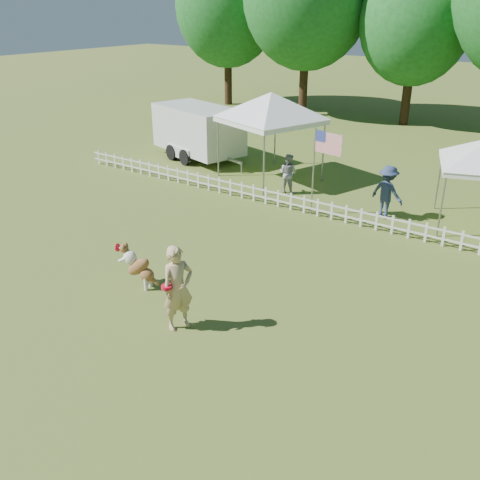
% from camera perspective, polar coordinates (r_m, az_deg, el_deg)
% --- Properties ---
extents(ground, '(120.00, 120.00, 0.00)m').
position_cam_1_polar(ground, '(12.20, -6.42, -7.60)').
color(ground, '#4C6520').
rests_on(ground, ground).
extents(picket_fence, '(22.00, 0.08, 0.60)m').
position_cam_1_polar(picket_fence, '(17.34, 9.01, 3.26)').
color(picket_fence, silver).
rests_on(picket_fence, ground).
extents(handler, '(0.67, 0.80, 1.88)m').
position_cam_1_polar(handler, '(11.20, -6.64, -5.12)').
color(handler, tan).
rests_on(handler, ground).
extents(dog, '(1.08, 0.53, 1.07)m').
position_cam_1_polar(dog, '(13.11, -10.71, -2.83)').
color(dog, brown).
rests_on(dog, ground).
extents(frisbee_on_turf, '(0.26, 0.26, 0.02)m').
position_cam_1_polar(frisbee_on_turf, '(12.50, -7.38, -6.74)').
color(frisbee_on_turf, red).
rests_on(frisbee_on_turf, ground).
extents(canopy_tent_left, '(3.97, 3.97, 3.24)m').
position_cam_1_polar(canopy_tent_left, '(20.84, 3.24, 10.86)').
color(canopy_tent_left, white).
rests_on(canopy_tent_left, ground).
extents(cargo_trailer, '(5.68, 3.63, 2.31)m').
position_cam_1_polar(cargo_trailer, '(23.87, -4.47, 11.38)').
color(cargo_trailer, silver).
rests_on(cargo_trailer, ground).
extents(flag_pole, '(1.09, 0.32, 2.83)m').
position_cam_1_polar(flag_pole, '(17.29, 7.83, 7.18)').
color(flag_pole, gray).
rests_on(flag_pole, ground).
extents(spectator_a, '(0.70, 0.54, 1.43)m').
position_cam_1_polar(spectator_a, '(19.48, 5.14, 7.09)').
color(spectator_a, gray).
rests_on(spectator_a, ground).
extents(spectator_b, '(1.22, 0.87, 1.71)m').
position_cam_1_polar(spectator_b, '(17.63, 15.43, 4.95)').
color(spectator_b, navy).
rests_on(spectator_b, ground).
extents(tree_far_left, '(6.60, 6.60, 11.00)m').
position_cam_1_polar(tree_far_left, '(36.95, -1.33, 22.72)').
color(tree_far_left, '#17531D').
rests_on(tree_far_left, ground).
extents(tree_left, '(7.40, 7.40, 12.00)m').
position_cam_1_polar(tree_left, '(33.26, 7.15, 23.27)').
color(tree_left, '#17531D').
rests_on(tree_left, ground).
extents(tree_center_left, '(6.00, 6.00, 9.80)m').
position_cam_1_polar(tree_center_left, '(31.79, 18.12, 20.34)').
color(tree_center_left, '#17531D').
rests_on(tree_center_left, ground).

